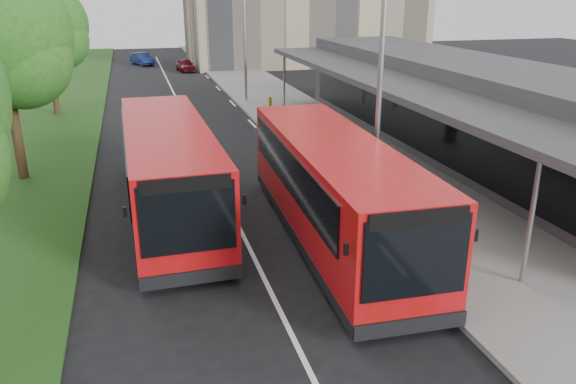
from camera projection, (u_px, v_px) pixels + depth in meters
name	position (u px, v px, depth m)	size (l,w,h in m)	color
ground	(256.00, 262.00, 14.84)	(120.00, 120.00, 0.00)	black
pavement	(282.00, 106.00, 34.45)	(5.00, 80.00, 0.15)	gray
grass_verge	(56.00, 118.00, 31.20)	(5.00, 80.00, 0.10)	#1F4315
lane_centre_line	(193.00, 132.00, 28.43)	(0.12, 70.00, 0.01)	silver
kerb_dashes	(242.00, 113.00, 32.89)	(0.12, 56.00, 0.01)	silver
station_building	(462.00, 107.00, 24.12)	(7.70, 26.00, 4.00)	#323235
tree_mid	(1.00, 43.00, 19.57)	(4.86, 4.86, 7.81)	#2F2013
tree_far	(46.00, 31.00, 30.57)	(4.54, 4.54, 7.27)	#2F2013
lamp_post_near	(378.00, 66.00, 16.08)	(1.44, 0.28, 8.00)	gray
lamp_post_far	(243.00, 26.00, 34.21)	(1.44, 0.28, 8.00)	gray
bus_main	(334.00, 191.00, 15.67)	(3.01, 10.44, 2.93)	red
bus_second	(169.00, 170.00, 17.47)	(2.82, 10.35, 2.91)	red
litter_bin	(336.00, 139.00, 24.47)	(0.54, 0.54, 0.97)	#3D2219
bollard	(270.00, 106.00, 31.44)	(0.16, 0.16, 1.00)	#E4A80C
car_near	(185.00, 65.00, 49.43)	(1.29, 3.21, 1.09)	#530B17
car_far	(142.00, 59.00, 53.62)	(1.20, 3.45, 1.14)	navy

